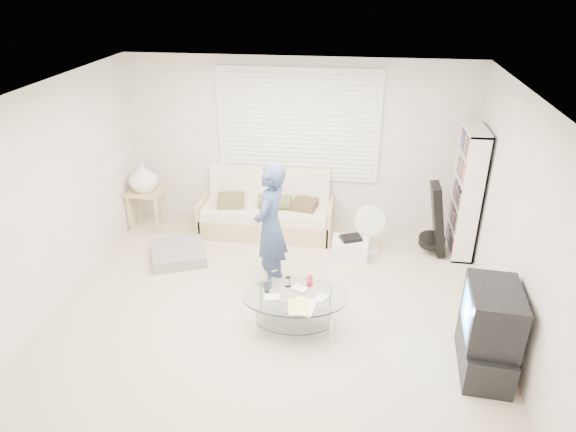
# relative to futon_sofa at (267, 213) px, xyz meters

# --- Properties ---
(ground) EXTENTS (5.00, 5.00, 0.00)m
(ground) POSITION_rel_futon_sofa_xyz_m (0.41, -1.87, -0.31)
(ground) COLOR tan
(ground) RESTS_ON ground
(room_shell) EXTENTS (5.02, 4.52, 2.51)m
(room_shell) POSITION_rel_futon_sofa_xyz_m (0.41, -1.39, 1.32)
(room_shell) COLOR beige
(room_shell) RESTS_ON ground
(window_blinds) EXTENTS (2.32, 0.08, 1.62)m
(window_blinds) POSITION_rel_futon_sofa_xyz_m (0.41, 0.33, 1.24)
(window_blinds) COLOR silver
(window_blinds) RESTS_ON ground
(futon_sofa) EXTENTS (1.93, 0.78, 0.94)m
(futon_sofa) POSITION_rel_futon_sofa_xyz_m (0.00, 0.00, 0.00)
(futon_sofa) COLOR tan
(futon_sofa) RESTS_ON ground
(grey_floor_pillow) EXTENTS (0.91, 0.91, 0.16)m
(grey_floor_pillow) POSITION_rel_futon_sofa_xyz_m (-1.06, -0.95, -0.23)
(grey_floor_pillow) COLOR gray
(grey_floor_pillow) RESTS_ON ground
(side_table) EXTENTS (0.53, 0.42, 1.04)m
(side_table) POSITION_rel_futon_sofa_xyz_m (-1.81, -0.10, 0.46)
(side_table) COLOR tan
(side_table) RESTS_ON ground
(bookshelf) EXTENTS (0.28, 0.74, 1.75)m
(bookshelf) POSITION_rel_futon_sofa_xyz_m (2.73, -0.19, 0.57)
(bookshelf) COLOR white
(bookshelf) RESTS_ON ground
(guitar_case) EXTENTS (0.36, 0.37, 1.00)m
(guitar_case) POSITION_rel_futon_sofa_xyz_m (2.39, -0.32, 0.14)
(guitar_case) COLOR black
(guitar_case) RESTS_ON ground
(floor_fan) EXTENTS (0.43, 0.28, 0.70)m
(floor_fan) POSITION_rel_futon_sofa_xyz_m (1.50, -0.39, 0.10)
(floor_fan) COLOR white
(floor_fan) RESTS_ON ground
(storage_bin) EXTENTS (0.49, 0.35, 0.33)m
(storage_bin) POSITION_rel_futon_sofa_xyz_m (1.25, -0.62, -0.16)
(storage_bin) COLOR white
(storage_bin) RESTS_ON ground
(tv_unit) EXTENTS (0.52, 0.88, 0.92)m
(tv_unit) POSITION_rel_futon_sofa_xyz_m (2.61, -2.57, 0.14)
(tv_unit) COLOR black
(tv_unit) RESTS_ON ground
(coffee_table) EXTENTS (1.19, 0.80, 0.54)m
(coffee_table) POSITION_rel_futon_sofa_xyz_m (0.69, -2.21, 0.03)
(coffee_table) COLOR silver
(coffee_table) RESTS_ON ground
(standing_person) EXTENTS (0.50, 0.65, 1.58)m
(standing_person) POSITION_rel_futon_sofa_xyz_m (0.29, -1.36, 0.48)
(standing_person) COLOR navy
(standing_person) RESTS_ON ground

